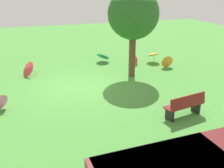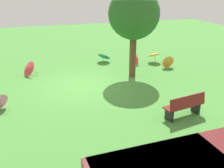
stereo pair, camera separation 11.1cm
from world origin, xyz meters
name	(u,v)px [view 1 (the left image)]	position (x,y,z in m)	size (l,w,h in m)	color
ground	(82,86)	(0.00, 0.00, 0.00)	(40.00, 40.00, 0.00)	#478C38
park_bench	(185,105)	(-2.93, 4.25, 0.47)	(1.66, 0.74, 0.90)	maroon
shade_tree	(133,14)	(-2.86, -0.59, 3.20)	(2.55, 2.55, 4.51)	brown
parasol_teal_0	(103,56)	(-2.19, -3.58, 0.41)	(1.08, 1.08, 0.70)	tan
parasol_red_0	(136,59)	(-3.91, -2.35, 0.36)	(0.78, 0.77, 0.73)	tan
parasol_orange_0	(153,54)	(-5.10, -2.52, 0.54)	(0.92, 0.91, 0.78)	tan
parasol_red_1	(27,69)	(2.41, -2.32, 0.40)	(0.94, 1.03, 0.81)	tan
parasol_orange_2	(167,61)	(-5.36, -1.29, 0.37)	(0.73, 0.60, 0.74)	tan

